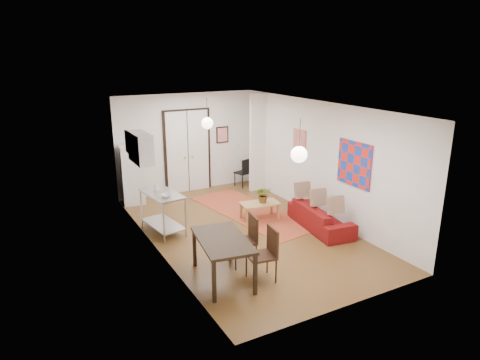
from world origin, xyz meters
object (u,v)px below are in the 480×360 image
dining_chair_far (258,249)px  black_side_chair (241,169)px  fridge (132,175)px  sofa (320,217)px  kitchen_counter (162,207)px  dining_table (223,243)px  coffee_table (260,205)px  dining_chair_near (240,235)px

dining_chair_far → black_side_chair: (2.46, 5.16, -0.06)m
fridge → black_side_chair: 3.40m
fridge → dining_chair_far: 5.23m
sofa → black_side_chair: black_side_chair is taller
sofa → kitchen_counter: 3.70m
dining_table → coffee_table: bearing=46.4°
black_side_chair → dining_table: bearing=41.8°
sofa → dining_chair_far: size_ratio=1.94×
fridge → dining_chair_far: size_ratio=1.61×
kitchen_counter → dining_chair_far: dining_chair_far is taller
kitchen_counter → fridge: fridge is taller
dining_table → sofa: bearing=18.7°
fridge → dining_chair_far: (0.93, -5.15, -0.22)m
dining_chair_far → kitchen_counter: bearing=-154.5°
fridge → dining_table: bearing=-78.2°
kitchen_counter → dining_table: size_ratio=0.83×
sofa → coffee_table: 1.53m
dining_chair_far → black_side_chair: bearing=163.4°
kitchen_counter → dining_chair_near: size_ratio=1.31×
coffee_table → sofa: bearing=-51.5°
dining_chair_near → dining_chair_far: bearing=8.9°
sofa → kitchen_counter: bearing=72.8°
coffee_table → dining_chair_far: dining_chair_far is taller
coffee_table → dining_table: (-2.13, -2.24, 0.36)m
sofa → coffee_table: size_ratio=1.95×
fridge → dining_chair_near: (0.93, -4.45, -0.22)m
dining_table → black_side_chair: size_ratio=1.77×
dining_table → dining_chair_far: 0.66m
dining_chair_near → black_side_chair: bearing=160.0°
sofa → kitchen_counter: (-3.34, 1.57, 0.33)m
kitchen_counter → dining_chair_far: bearing=-81.4°
kitchen_counter → dining_table: kitchen_counter is taller
coffee_table → black_side_chair: size_ratio=1.13×
dining_chair_near → dining_table: bearing=-44.1°
coffee_table → dining_chair_near: (-1.53, -1.79, 0.22)m
sofa → dining_chair_near: dining_chair_near is taller
sofa → fridge: (-3.41, 3.85, 0.52)m
coffee_table → fridge: fridge is taller
sofa → fridge: size_ratio=1.21×
kitchen_counter → dining_chair_far: size_ratio=1.31×
dining_chair_far → fridge: bearing=-160.9°
dining_chair_near → dining_chair_far: same height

